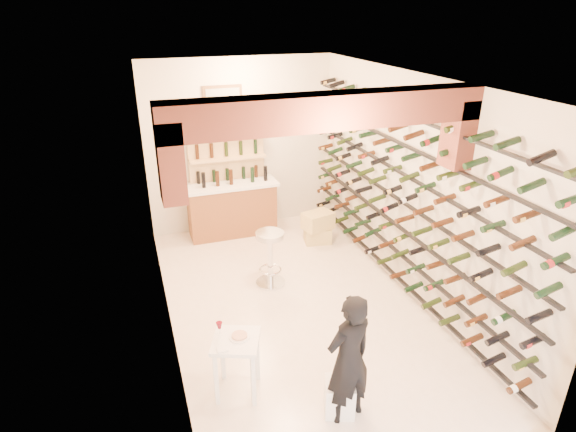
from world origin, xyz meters
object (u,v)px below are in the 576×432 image
object	(u,v)px
back_counter	(232,208)
chrome_barstool	(270,255)
white_stool	(340,397)
crate_lower	(318,235)
tasting_table	(236,349)
person	(349,359)
wine_rack	(397,194)

from	to	relation	value
back_counter	chrome_barstool	world-z (taller)	back_counter
white_stool	crate_lower	xyz separation A→B (m)	(1.30, 3.79, -0.05)
tasting_table	person	size ratio (longest dim) A/B	0.58
white_stool	chrome_barstool	distance (m)	2.72
tasting_table	chrome_barstool	xyz separation A→B (m)	(1.02, 2.05, -0.07)
tasting_table	crate_lower	world-z (taller)	tasting_table
crate_lower	tasting_table	bearing A→B (deg)	-125.65
wine_rack	person	size ratio (longest dim) A/B	3.82
back_counter	person	world-z (taller)	person
back_counter	tasting_table	size ratio (longest dim) A/B	1.95
wine_rack	crate_lower	xyz separation A→B (m)	(-0.45, 1.78, -1.41)
chrome_barstool	tasting_table	bearing A→B (deg)	-116.33
wine_rack	tasting_table	world-z (taller)	wine_rack
wine_rack	tasting_table	distance (m)	3.18
person	crate_lower	distance (m)	4.10
white_stool	person	distance (m)	0.56
person	wine_rack	bearing A→B (deg)	-143.72
wine_rack	chrome_barstool	distance (m)	2.09
person	crate_lower	bearing A→B (deg)	-122.43
wine_rack	chrome_barstool	xyz separation A→B (m)	(-1.69, 0.69, -1.03)
person	crate_lower	world-z (taller)	person
wine_rack	white_stool	world-z (taller)	wine_rack
back_counter	person	distance (m)	4.74
tasting_table	back_counter	bearing A→B (deg)	99.26
wine_rack	tasting_table	bearing A→B (deg)	-153.16
back_counter	person	size ratio (longest dim) A/B	1.14
back_counter	person	xyz separation A→B (m)	(0.13, -4.73, 0.21)
back_counter	tasting_table	world-z (taller)	back_counter
back_counter	tasting_table	xyz separation A→B (m)	(-0.87, -4.02, 0.06)
back_counter	tasting_table	distance (m)	4.11
white_stool	wine_rack	bearing A→B (deg)	49.03
chrome_barstool	crate_lower	world-z (taller)	chrome_barstool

